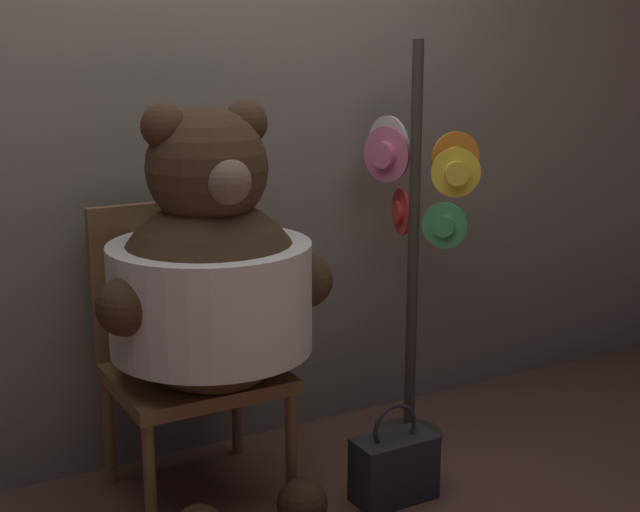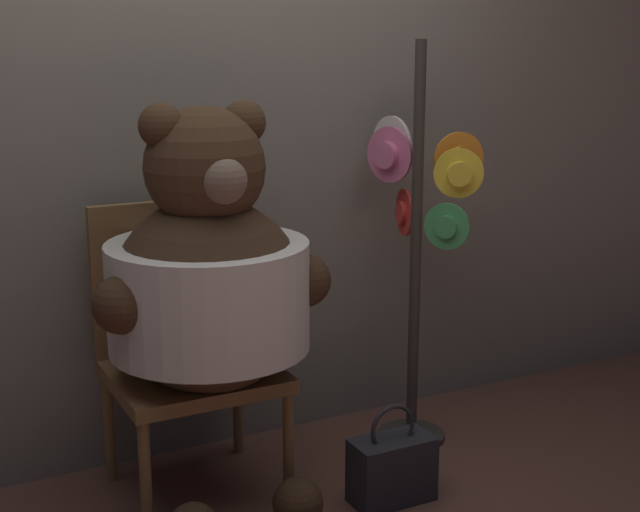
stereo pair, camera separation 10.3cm
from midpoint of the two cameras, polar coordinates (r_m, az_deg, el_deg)
name	(u,v)px [view 1 (the left image)]	position (r m, az deg, el deg)	size (l,w,h in m)	color
ground_plane	(257,505)	(3.30, -4.97, -15.58)	(14.00, 14.00, 0.00)	brown
wall_back	(185,99)	(3.43, -9.52, 9.85)	(8.00, 0.10, 2.79)	slate
chair	(184,343)	(3.26, -9.57, -5.49)	(0.57, 0.53, 1.04)	brown
teddy_bear	(211,284)	(3.03, -7.93, -1.77)	(0.83, 0.74, 1.42)	#3D2819
hat_display_rack	(415,230)	(3.57, 5.28, 1.69)	(0.42, 0.48, 1.61)	#332D28
handbag_on_ground	(394,467)	(3.27, 3.85, -13.32)	(0.30, 0.15, 0.37)	#232328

